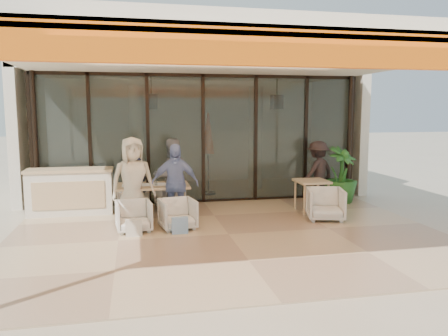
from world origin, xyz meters
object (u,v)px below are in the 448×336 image
(dining_table, at_px, (153,187))
(standing_woman, at_px, (318,172))
(host_counter, at_px, (71,191))
(chair_far_right, at_px, (170,196))
(diner_periwinkle, at_px, (175,184))
(diner_grey, at_px, (171,176))
(chair_far_left, at_px, (134,196))
(chair_near_left, at_px, (134,215))
(diner_cream, at_px, (133,182))
(side_table, at_px, (312,185))
(side_chair, at_px, (325,203))
(potted_palm, at_px, (341,175))
(diner_navy, at_px, (133,179))
(chair_near_right, at_px, (178,213))

(dining_table, height_order, standing_woman, standing_woman)
(host_counter, bearing_deg, dining_table, -22.07)
(chair_far_right, bearing_deg, diner_periwinkle, 74.51)
(diner_periwinkle, bearing_deg, dining_table, 140.78)
(host_counter, relative_size, diner_grey, 1.09)
(chair_far_left, distance_m, chair_near_left, 1.90)
(host_counter, bearing_deg, diner_cream, -40.78)
(diner_cream, bearing_deg, side_table, -8.01)
(side_chair, xyz_separation_m, potted_palm, (1.12, 1.56, 0.33))
(diner_grey, xyz_separation_m, diner_periwinkle, (0.00, -0.90, -0.02))
(host_counter, bearing_deg, side_chair, -16.60)
(diner_cream, bearing_deg, chair_far_left, 77.14)
(dining_table, distance_m, diner_navy, 0.62)
(chair_near_right, bearing_deg, chair_far_right, 79.59)
(host_counter, xyz_separation_m, diner_periwinkle, (2.20, -1.18, 0.29))
(chair_far_right, bearing_deg, diner_grey, 74.51)
(host_counter, xyz_separation_m, chair_near_right, (2.20, -1.68, -0.20))
(chair_near_right, distance_m, diner_cream, 1.13)
(host_counter, xyz_separation_m, side_table, (5.34, -0.84, 0.11))
(chair_far_right, height_order, chair_near_left, chair_near_left)
(chair_far_left, xyz_separation_m, diner_cream, (0.00, -1.40, 0.57))
(diner_navy, distance_m, diner_grey, 0.84)
(chair_near_right, xyz_separation_m, side_chair, (3.13, 0.09, 0.05))
(diner_grey, bearing_deg, side_chair, 141.08)
(host_counter, bearing_deg, standing_woman, 1.31)
(standing_woman, relative_size, potted_palm, 1.09)
(dining_table, distance_m, potted_palm, 4.73)
(diner_cream, xyz_separation_m, potted_palm, (5.09, 1.15, -0.18))
(dining_table, relative_size, diner_periwinkle, 0.91)
(dining_table, relative_size, chair_far_right, 2.47)
(side_chair, bearing_deg, side_table, 105.17)
(chair_far_right, bearing_deg, diner_navy, 15.27)
(side_table, bearing_deg, host_counter, 171.05)
(chair_far_left, xyz_separation_m, side_table, (3.97, -1.06, 0.31))
(chair_far_right, bearing_deg, chair_near_right, 74.51)
(chair_near_right, height_order, diner_navy, diner_navy)
(chair_far_right, bearing_deg, host_counter, -9.72)
(chair_far_left, distance_m, diner_cream, 1.51)
(dining_table, distance_m, chair_far_right, 1.10)
(diner_cream, distance_m, diner_periwinkle, 0.84)
(chair_near_left, distance_m, standing_woman, 4.91)
(chair_near_right, xyz_separation_m, diner_navy, (-0.84, 1.40, 0.48))
(chair_far_left, xyz_separation_m, potted_palm, (5.09, -0.25, 0.39))
(diner_navy, relative_size, side_table, 2.18)
(host_counter, relative_size, potted_palm, 1.30)
(diner_periwinkle, relative_size, potted_palm, 1.15)
(chair_far_right, relative_size, chair_near_left, 0.91)
(potted_palm, bearing_deg, standing_woman, 163.13)
(chair_far_left, height_order, potted_palm, potted_palm)
(host_counter, distance_m, chair_far_left, 1.40)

